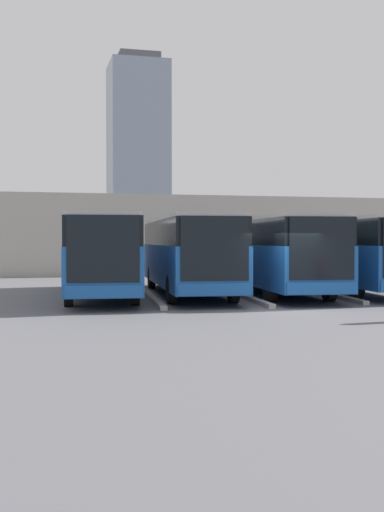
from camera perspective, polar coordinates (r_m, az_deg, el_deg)
ground_plane at (r=21.26m, az=8.25°, el=-4.73°), size 600.00×600.00×0.00m
bus_0 at (r=28.95m, az=13.58°, el=0.42°), size 3.53×11.95×3.18m
curb_divider_0 at (r=26.67m, az=11.87°, el=-3.32°), size 0.88×7.61×0.15m
bus_1 at (r=27.21m, az=7.13°, el=0.39°), size 3.53×11.95×3.18m
curb_divider_1 at (r=25.05m, az=4.72°, el=-3.61°), size 0.88×7.61×0.15m
bus_2 at (r=26.48m, az=-0.42°, el=0.37°), size 3.53×11.95×3.18m
curb_divider_2 at (r=24.50m, az=-3.55°, el=-3.72°), size 0.88×7.61×0.15m
bus_3 at (r=25.87m, az=-8.18°, el=0.33°), size 3.53×11.95×3.18m
station_building at (r=47.19m, az=-4.21°, el=1.85°), size 32.88×15.95×5.16m
office_tower at (r=184.26m, az=-4.83°, el=9.03°), size 16.13×16.13×54.21m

